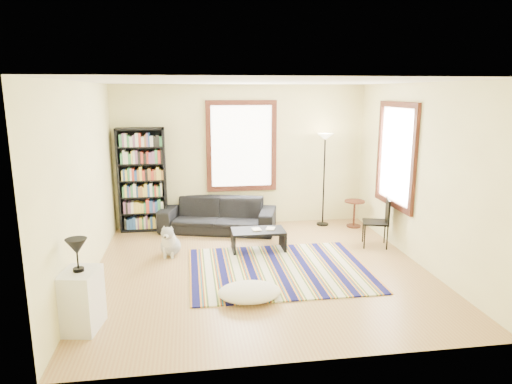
{
  "coord_description": "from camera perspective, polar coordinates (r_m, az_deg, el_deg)",
  "views": [
    {
      "loc": [
        -1.03,
        -6.5,
        2.67
      ],
      "look_at": [
        0.0,
        0.5,
        1.1
      ],
      "focal_mm": 32.0,
      "sensor_mm": 36.0,
      "label": 1
    }
  ],
  "objects": [
    {
      "name": "bookshelf",
      "position": [
        9.03,
        -14.02,
        1.46
      ],
      "size": [
        0.9,
        0.3,
        2.0
      ],
      "primitive_type": "cube",
      "color": "black",
      "rests_on": "floor"
    },
    {
      "name": "floor_lamp",
      "position": [
        9.22,
        8.48,
        1.48
      ],
      "size": [
        0.35,
        0.35,
        1.86
      ],
      "primitive_type": null,
      "rotation": [
        0.0,
        0.0,
        0.18
      ],
      "color": "black",
      "rests_on": "floor"
    },
    {
      "name": "book_b",
      "position": [
        7.85,
        1.31,
        -4.57
      ],
      "size": [
        0.2,
        0.23,
        0.01
      ],
      "primitive_type": "imported",
      "rotation": [
        0.0,
        0.0,
        -0.32
      ],
      "color": "beige",
      "rests_on": "coffee_table"
    },
    {
      "name": "white_cabinet",
      "position": [
        5.67,
        -21.0,
        -12.51
      ],
      "size": [
        0.46,
        0.56,
        0.7
      ],
      "primitive_type": "cube",
      "rotation": [
        0.0,
        0.0,
        -0.17
      ],
      "color": "silver",
      "rests_on": "floor"
    },
    {
      "name": "table_lamp",
      "position": [
        5.48,
        -21.44,
        -7.36
      ],
      "size": [
        0.29,
        0.29,
        0.38
      ],
      "primitive_type": null,
      "rotation": [
        0.0,
        0.0,
        0.22
      ],
      "color": "black",
      "rests_on": "white_cabinet"
    },
    {
      "name": "sofa",
      "position": [
        8.89,
        -4.78,
        -2.87
      ],
      "size": [
        2.35,
        1.43,
        0.64
      ],
      "primitive_type": "imported",
      "rotation": [
        0.0,
        0.0,
        -0.28
      ],
      "color": "black",
      "rests_on": "floor"
    },
    {
      "name": "ceiling",
      "position": [
        6.59,
        0.66,
        14.07
      ],
      "size": [
        5.0,
        5.0,
        0.1
      ],
      "primitive_type": "cube",
      "color": "white",
      "rests_on": "floor"
    },
    {
      "name": "wall_left",
      "position": [
        6.8,
        -21.12,
        0.89
      ],
      "size": [
        0.1,
        5.0,
        2.8
      ],
      "primitive_type": "cube",
      "color": "#FFF9AB",
      "rests_on": "floor"
    },
    {
      "name": "floor",
      "position": [
        7.13,
        0.6,
        -9.94
      ],
      "size": [
        5.0,
        5.0,
        0.1
      ],
      "primitive_type": "cube",
      "color": "#A4834B",
      "rests_on": "ground"
    },
    {
      "name": "rug",
      "position": [
        7.06,
        2.87,
        -9.65
      ],
      "size": [
        2.7,
        2.16,
        0.02
      ],
      "primitive_type": "cube",
      "color": "#0D0D44",
      "rests_on": "floor"
    },
    {
      "name": "side_table",
      "position": [
        9.35,
        12.17,
        -2.67
      ],
      "size": [
        0.44,
        0.44,
        0.54
      ],
      "primitive_type": "cylinder",
      "rotation": [
        0.0,
        0.0,
        0.12
      ],
      "color": "#421C10",
      "rests_on": "floor"
    },
    {
      "name": "wall_front",
      "position": [
        4.28,
        6.0,
        -4.82
      ],
      "size": [
        5.0,
        0.1,
        2.8
      ],
      "primitive_type": "cube",
      "color": "#FFF9AB",
      "rests_on": "floor"
    },
    {
      "name": "window_right",
      "position": [
        8.17,
        17.13,
        4.42
      ],
      "size": [
        0.06,
        1.2,
        1.6
      ],
      "primitive_type": "cube",
      "color": "white",
      "rests_on": "wall_right"
    },
    {
      "name": "coffee_table",
      "position": [
        7.83,
        0.27,
        -6.03
      ],
      "size": [
        0.98,
        0.66,
        0.36
      ],
      "primitive_type": "cube",
      "rotation": [
        0.0,
        0.0,
        -0.19
      ],
      "color": "black",
      "rests_on": "floor"
    },
    {
      "name": "book_a",
      "position": [
        7.76,
        -0.46,
        -4.74
      ],
      "size": [
        0.21,
        0.16,
        0.02
      ],
      "primitive_type": "imported",
      "rotation": [
        0.0,
        0.0,
        0.1
      ],
      "color": "beige",
      "rests_on": "coffee_table"
    },
    {
      "name": "window_back",
      "position": [
        9.1,
        -1.82,
        5.74
      ],
      "size": [
        1.2,
        0.06,
        1.6
      ],
      "primitive_type": "cube",
      "color": "white",
      "rests_on": "wall_back"
    },
    {
      "name": "wall_right",
      "position": [
        7.53,
        20.16,
        2.03
      ],
      "size": [
        0.1,
        5.0,
        2.8
      ],
      "primitive_type": "cube",
      "color": "#FFF9AB",
      "rests_on": "floor"
    },
    {
      "name": "floor_cushion",
      "position": [
        6.1,
        -0.82,
        -12.39
      ],
      "size": [
        0.98,
        0.84,
        0.21
      ],
      "primitive_type": "ellipsoid",
      "rotation": [
        0.0,
        0.0,
        0.29
      ],
      "color": "beige",
      "rests_on": "floor"
    },
    {
      "name": "dog",
      "position": [
        7.71,
        -10.67,
        -5.89
      ],
      "size": [
        0.47,
        0.59,
        0.53
      ],
      "primitive_type": null,
      "rotation": [
        0.0,
        0.0,
        -0.19
      ],
      "color": "#B7B7B7",
      "rests_on": "floor"
    },
    {
      "name": "folding_chair",
      "position": [
        8.24,
        14.71,
        -3.69
      ],
      "size": [
        0.52,
        0.51,
        0.86
      ],
      "primitive_type": "cube",
      "rotation": [
        0.0,
        0.0,
        -0.3
      ],
      "color": "black",
      "rests_on": "floor"
    },
    {
      "name": "wall_back",
      "position": [
        9.2,
        -1.87,
        4.56
      ],
      "size": [
        5.0,
        0.1,
        2.8
      ],
      "primitive_type": "cube",
      "color": "#FFF9AB",
      "rests_on": "floor"
    }
  ]
}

